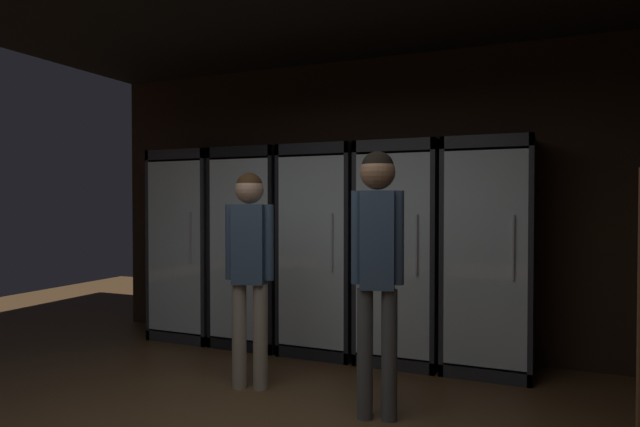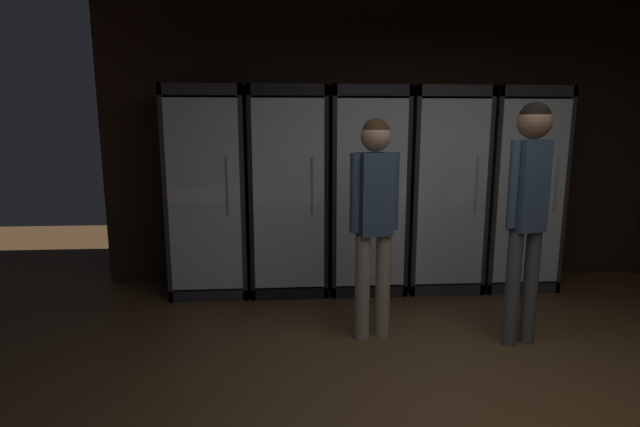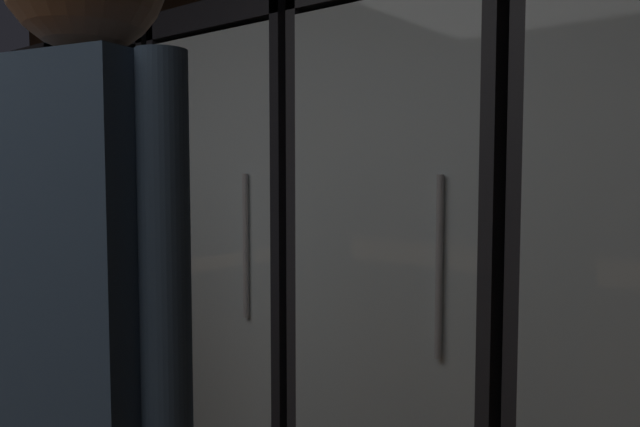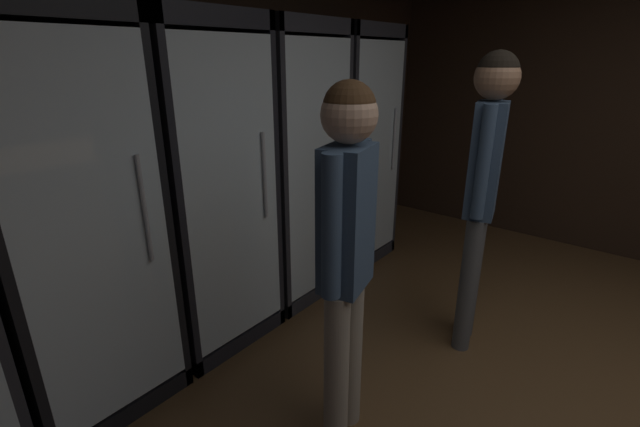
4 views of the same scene
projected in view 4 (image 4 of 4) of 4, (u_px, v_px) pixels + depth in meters
wall_back at (217, 105)px, 2.91m from camera, size 6.00×0.06×2.80m
cooler_left at (65, 230)px, 2.03m from camera, size 0.71×0.62×1.94m
cooler_center at (198, 192)px, 2.57m from camera, size 0.71×0.62×1.94m
cooler_right at (284, 169)px, 3.12m from camera, size 0.71×0.62×1.94m
cooler_far_right at (344, 151)px, 3.66m from camera, size 0.71×0.62×1.94m
shopper_near at (346, 239)px, 1.76m from camera, size 0.37×0.22×1.64m
shopper_far at (484, 171)px, 2.39m from camera, size 0.33×0.23×1.75m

